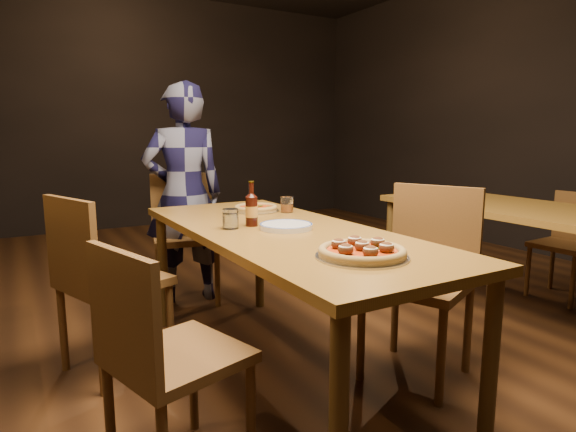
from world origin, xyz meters
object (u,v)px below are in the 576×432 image
chair_main_nw (178,354)px  plate_stack (286,226)px  chair_nbr_right (564,244)px  pizza_margherita (256,208)px  table_right (535,219)px  chair_end (186,236)px  chair_main_e (418,281)px  water_glass (230,219)px  amber_glass (287,205)px  pizza_meatball (362,251)px  table_main (283,243)px  beer_bottle (252,210)px  chair_main_sw (114,279)px  diner (184,194)px

chair_main_nw → plate_stack: size_ratio=3.46×
chair_main_nw → chair_nbr_right: chair_main_nw is taller
plate_stack → pizza_margherita: bearing=78.3°
table_right → chair_end: bearing=139.5°
chair_main_nw → pizza_margherita: 1.32m
pizza_margherita → chair_main_nw: bearing=-128.5°
chair_main_e → water_glass: (-0.78, 0.48, 0.30)m
chair_main_e → plate_stack: size_ratio=3.85×
chair_main_nw → amber_glass: (0.94, 0.87, 0.35)m
chair_end → water_glass: (-0.15, -1.18, 0.32)m
pizza_margherita → chair_nbr_right: bearing=-14.9°
chair_main_e → pizza_meatball: bearing=-87.5°
table_right → chair_nbr_right: 0.73m
chair_main_nw → chair_nbr_right: bearing=-98.1°
plate_stack → chair_nbr_right: bearing=-0.5°
chair_main_e → pizza_meatball: 0.70m
table_main → amber_glass: 0.52m
chair_main_e → chair_end: bearing=177.3°
chair_end → beer_bottle: size_ratio=4.39×
pizza_meatball → amber_glass: bearing=74.8°
chair_end → chair_nbr_right: chair_end is taller
chair_nbr_right → beer_bottle: beer_bottle is taller
pizza_margherita → plate_stack: (-0.12, -0.57, -0.01)m
chair_main_nw → beer_bottle: 0.90m
chair_main_e → plate_stack: (-0.55, 0.34, 0.27)m
chair_main_sw → chair_nbr_right: bearing=-119.1°
table_main → chair_main_sw: size_ratio=2.09×
chair_main_e → chair_main_sw: bearing=-146.5°
table_main → chair_main_e: 0.69m
chair_main_e → amber_glass: 0.88m
water_glass → diner: diner is taller
beer_bottle → amber_glass: size_ratio=2.38×
table_main → table_right: (1.70, -0.20, 0.00)m
chair_main_nw → diner: size_ratio=0.57×
chair_main_nw → beer_bottle: size_ratio=4.05×
chair_end → amber_glass: chair_end is taller
chair_main_e → water_glass: chair_main_e is taller
chair_end → plate_stack: (0.08, -1.32, 0.28)m
table_main → chair_main_sw: bearing=146.1°
chair_main_e → pizza_meatball: size_ratio=2.85×
pizza_margherita → water_glass: water_glass is taller
water_glass → diner: bearing=82.5°
amber_glass → chair_main_e: bearing=-69.6°
chair_end → chair_main_sw: bearing=-115.4°
water_glass → diner: 1.22m
chair_main_e → table_right: bearing=74.0°
chair_main_e → chair_nbr_right: (1.79, 0.32, -0.09)m
beer_bottle → pizza_meatball: bearing=-84.0°
chair_end → pizza_margherita: bearing=-62.8°
chair_nbr_right → plate_stack: bearing=-93.0°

